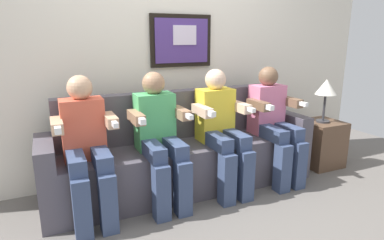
{
  "coord_description": "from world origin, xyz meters",
  "views": [
    {
      "loc": [
        -1.11,
        -2.3,
        1.39
      ],
      "look_at": [
        0.0,
        0.15,
        0.7
      ],
      "focal_mm": 30.48,
      "sensor_mm": 36.0,
      "label": 1
    }
  ],
  "objects": [
    {
      "name": "person_right_center",
      "position": [
        0.29,
        0.16,
        0.61
      ],
      "size": [
        0.46,
        0.56,
        1.11
      ],
      "color": "yellow",
      "rests_on": "ground_plane"
    },
    {
      "name": "person_left_center",
      "position": [
        -0.29,
        0.16,
        0.61
      ],
      "size": [
        0.46,
        0.56,
        1.11
      ],
      "color": "#4CB266",
      "rests_on": "ground_plane"
    },
    {
      "name": "couch",
      "position": [
        0.0,
        0.33,
        0.31
      ],
      "size": [
        2.48,
        0.58,
        0.9
      ],
      "color": "#514C56",
      "rests_on": "ground_plane"
    },
    {
      "name": "person_rightmost",
      "position": [
        0.87,
        0.16,
        0.61
      ],
      "size": [
        0.46,
        0.56,
        1.11
      ],
      "color": "pink",
      "rests_on": "ground_plane"
    },
    {
      "name": "table_lamp",
      "position": [
        1.57,
        0.2,
        0.86
      ],
      "size": [
        0.22,
        0.22,
        0.46
      ],
      "color": "#333338",
      "rests_on": "side_table_right"
    },
    {
      "name": "ground_plane",
      "position": [
        0.0,
        0.0,
        0.0
      ],
      "size": [
        6.34,
        6.34,
        0.0
      ],
      "primitive_type": "plane",
      "color": "#66605B"
    },
    {
      "name": "back_wall_assembly",
      "position": [
        0.0,
        0.76,
        1.3
      ],
      "size": [
        4.88,
        0.1,
        2.6
      ],
      "color": "silver",
      "rests_on": "ground_plane"
    },
    {
      "name": "side_table_right",
      "position": [
        1.59,
        0.22,
        0.25
      ],
      "size": [
        0.4,
        0.4,
        0.5
      ],
      "color": "brown",
      "rests_on": "ground_plane"
    },
    {
      "name": "person_leftmost",
      "position": [
        -0.87,
        0.16,
        0.61
      ],
      "size": [
        0.46,
        0.56,
        1.11
      ],
      "color": "#D8593F",
      "rests_on": "ground_plane"
    }
  ]
}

